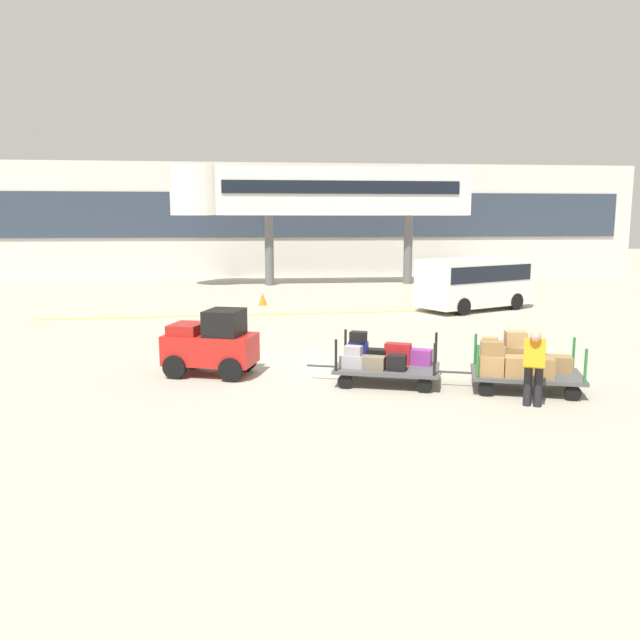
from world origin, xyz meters
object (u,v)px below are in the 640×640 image
object	(u,v)px
baggage_cart_middle	(520,365)
shuttle_van	(475,280)
baggage_tug	(212,344)
safety_cone_near	(263,299)
baggage_cart_lead	(383,361)
baggage_handler	(534,364)

from	to	relation	value
baggage_cart_middle	shuttle_van	size ratio (longest dim) A/B	0.60
baggage_tug	safety_cone_near	size ratio (longest dim) A/B	4.25
baggage_tug	safety_cone_near	bearing A→B (deg)	83.18
baggage_tug	baggage_cart_middle	distance (m)	7.02
baggage_tug	safety_cone_near	distance (m)	12.46
baggage_cart_lead	baggage_handler	xyz separation A→B (m)	(2.54, -2.17, 0.36)
baggage_tug	baggage_cart_lead	size ratio (longest dim) A/B	0.76
baggage_tug	shuttle_van	distance (m)	14.15
baggage_tug	baggage_cart_middle	bearing A→B (deg)	-17.99
baggage_handler	safety_cone_near	world-z (taller)	baggage_handler
baggage_handler	safety_cone_near	xyz separation A→B (m)	(-4.95, 15.73, -0.59)
baggage_handler	safety_cone_near	bearing A→B (deg)	107.47
baggage_cart_lead	baggage_handler	world-z (taller)	baggage_handler
baggage_cart_middle	safety_cone_near	size ratio (longest dim) A/B	5.60
baggage_handler	shuttle_van	xyz separation A→B (m)	(3.62, 13.32, 0.37)
baggage_cart_lead	shuttle_van	xyz separation A→B (m)	(6.16, 11.15, 0.73)
baggage_cart_lead	safety_cone_near	world-z (taller)	baggage_cart_lead
baggage_tug	baggage_handler	distance (m)	7.26
baggage_cart_lead	baggage_cart_middle	distance (m)	2.95
baggage_tug	shuttle_van	bearing A→B (deg)	44.70
baggage_cart_middle	baggage_tug	bearing A→B (deg)	162.01
baggage_cart_middle	safety_cone_near	xyz separation A→B (m)	(-5.20, 14.53, -0.30)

